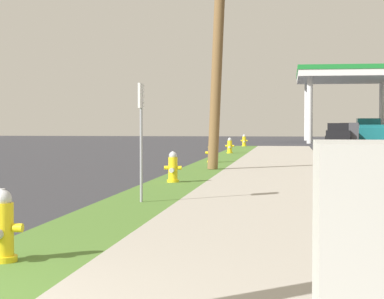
% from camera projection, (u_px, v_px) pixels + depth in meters
% --- Properties ---
extents(fire_hydrant_nearest, '(0.42, 0.38, 0.74)m').
position_uv_depth(fire_hydrant_nearest, '(3.00, 230.00, 7.10)').
color(fire_hydrant_nearest, yellow).
rests_on(fire_hydrant_nearest, grass_verge).
extents(fire_hydrant_second, '(0.42, 0.38, 0.74)m').
position_uv_depth(fire_hydrant_second, '(173.00, 169.00, 16.76)').
color(fire_hydrant_second, yellow).
rests_on(fire_hydrant_second, grass_verge).
extents(fire_hydrant_third, '(0.42, 0.37, 0.74)m').
position_uv_depth(fire_hydrant_third, '(211.00, 153.00, 25.41)').
color(fire_hydrant_third, yellow).
rests_on(fire_hydrant_third, grass_verge).
extents(fire_hydrant_fourth, '(0.42, 0.37, 0.74)m').
position_uv_depth(fire_hydrant_fourth, '(230.00, 146.00, 33.25)').
color(fire_hydrant_fourth, yellow).
rests_on(fire_hydrant_fourth, grass_verge).
extents(fire_hydrant_fifth, '(0.42, 0.38, 0.74)m').
position_uv_depth(fire_hydrant_fifth, '(244.00, 141.00, 43.62)').
color(fire_hydrant_fifth, yellow).
rests_on(fire_hydrant_fifth, grass_verge).
extents(utility_pole_midground, '(1.40, 0.35, 8.81)m').
position_uv_depth(utility_pole_midground, '(219.00, 23.00, 21.37)').
color(utility_pole_midground, brown).
rests_on(utility_pole_midground, grass_verge).
extents(street_sign_post, '(0.05, 0.36, 2.12)m').
position_uv_depth(street_sign_post, '(141.00, 117.00, 12.48)').
color(street_sign_post, gray).
rests_on(street_sign_post, grass_verge).
extents(car_black_by_near_pump, '(2.18, 4.60, 1.57)m').
position_uv_depth(car_black_by_near_pump, '(338.00, 134.00, 54.86)').
color(car_black_by_near_pump, black).
rests_on(car_black_by_near_pump, ground).
extents(truck_teal_at_forecourt, '(2.26, 5.45, 1.97)m').
position_uv_depth(truck_teal_at_forecourt, '(369.00, 131.00, 57.78)').
color(truck_teal_at_forecourt, '#197075').
rests_on(truck_teal_at_forecourt, ground).
extents(truck_silver_on_apron, '(2.32, 5.48, 1.97)m').
position_uv_depth(truck_silver_on_apron, '(378.00, 131.00, 60.91)').
color(truck_silver_on_apron, '#BCBCC1').
rests_on(truck_silver_on_apron, ground).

